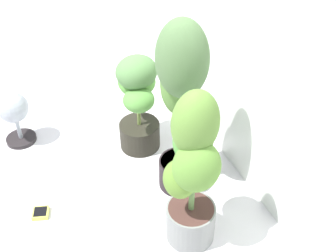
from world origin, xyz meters
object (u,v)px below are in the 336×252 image
Objects in this scene: potted_plant_back_left at (138,99)px; potted_plant_back_center at (181,94)px; hygrometer_box at (41,213)px; floor_fan at (14,112)px; potted_plant_back_right at (192,168)px.

potted_plant_back_center is (0.37, 0.09, 0.25)m from potted_plant_back_left.
hygrometer_box is (-0.05, -0.75, -0.57)m from potted_plant_back_center.
potted_plant_back_left is 0.80m from hygrometer_box.
potted_plant_back_center is 1.08m from floor_fan.
hygrometer_box is at bearing -122.75° from potted_plant_back_right.
potted_plant_back_left is 0.63× the size of potted_plant_back_center.
hygrometer_box is 0.29× the size of floor_fan.
potted_plant_back_right is at bearing 164.67° from hygrometer_box.
potted_plant_back_center reaches higher than floor_fan.
potted_plant_back_right reaches higher than potted_plant_back_left.
potted_plant_back_center is 2.85× the size of floor_fan.
floor_fan is (-0.64, -0.00, 0.21)m from hygrometer_box.
potted_plant_back_center is 9.70× the size of hygrometer_box.
hygrometer_box is at bearing -107.68° from floor_fan.
floor_fan is at bearing -72.22° from hygrometer_box.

